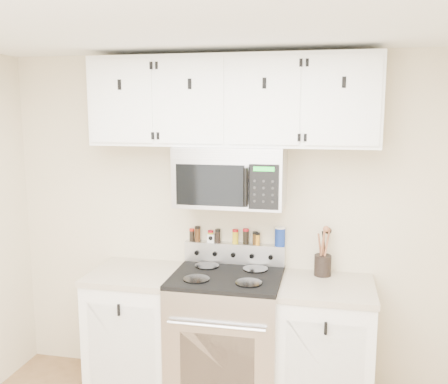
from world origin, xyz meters
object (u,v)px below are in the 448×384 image
Objects in this scene: range at (227,336)px; utensil_crock at (323,264)px; microwave at (231,176)px; salt_canister at (280,236)px.

range is 0.86m from utensil_crock.
range is 3.14× the size of utensil_crock.
microwave is 5.32× the size of salt_canister.
microwave is 0.59m from salt_canister.
microwave is at bearing -172.82° from utensil_crock.
utensil_crock reaches higher than range.
microwave is (0.00, 0.13, 1.14)m from range.
salt_canister is (0.34, 0.28, 0.68)m from range.
microwave is 2.17× the size of utensil_crock.
utensil_crock is at bearing -13.03° from salt_canister.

